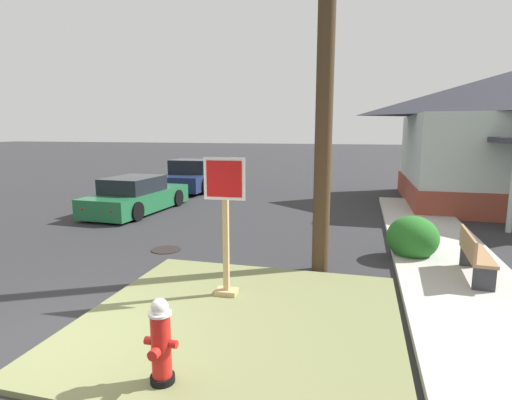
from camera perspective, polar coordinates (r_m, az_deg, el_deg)
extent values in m
plane|color=#2B2B2D|center=(6.32, -26.93, -18.14)|extent=(160.00, 160.00, 0.00)
cube|color=olive|center=(6.35, -2.25, -16.46)|extent=(4.66, 4.58, 0.08)
cube|color=#B2AFA8|center=(9.95, 24.96, -7.41)|extent=(2.20, 15.70, 0.12)
cylinder|color=black|center=(5.04, -12.97, -23.22)|extent=(0.27, 0.28, 0.08)
cylinder|color=red|center=(4.84, -13.16, -19.25)|extent=(0.22, 0.22, 0.72)
cylinder|color=silver|center=(4.67, -13.35, -15.23)|extent=(0.25, 0.25, 0.03)
sphere|color=silver|center=(4.64, -13.39, -14.39)|extent=(0.19, 0.19, 0.19)
cube|color=silver|center=(4.61, -13.42, -13.60)|extent=(0.04, 0.04, 0.04)
cylinder|color=red|center=(4.89, -14.82, -18.54)|extent=(0.08, 0.09, 0.09)
cylinder|color=red|center=(4.76, -11.49, -19.21)|extent=(0.08, 0.09, 0.09)
cylinder|color=red|center=(4.73, -14.11, -20.26)|extent=(0.12, 0.09, 0.12)
cube|color=tan|center=(6.80, -4.26, -4.10)|extent=(0.09, 0.09, 2.28)
cube|color=tan|center=(7.14, -4.14, -12.69)|extent=(0.37, 0.29, 0.08)
cube|color=white|center=(6.59, -4.48, 2.98)|extent=(0.69, 0.04, 0.69)
cube|color=red|center=(6.58, -4.51, 2.97)|extent=(0.59, 0.03, 0.59)
cylinder|color=black|center=(10.06, -12.51, -6.83)|extent=(0.70, 0.70, 0.02)
cube|color=#1E6038|center=(14.90, -16.27, 0.00)|extent=(1.94, 4.45, 0.64)
cube|color=black|center=(14.64, -16.85, 2.02)|extent=(1.59, 2.08, 0.56)
cylinder|color=black|center=(16.48, -16.07, 0.57)|extent=(0.25, 0.63, 0.62)
cylinder|color=black|center=(15.65, -11.01, 0.30)|extent=(0.25, 0.63, 0.62)
cylinder|color=black|center=(14.33, -21.98, -1.11)|extent=(0.25, 0.63, 0.62)
cylinder|color=black|center=(13.36, -16.48, -1.55)|extent=(0.25, 0.63, 0.62)
sphere|color=white|center=(16.95, -13.81, 1.47)|extent=(0.14, 0.14, 0.14)
sphere|color=red|center=(13.51, -23.14, -1.12)|extent=(0.12, 0.12, 0.12)
sphere|color=white|center=(16.44, -10.67, 1.33)|extent=(0.14, 0.14, 0.14)
sphere|color=red|center=(12.87, -19.56, -1.41)|extent=(0.12, 0.12, 0.12)
cube|color=#19234C|center=(20.05, -8.29, 2.99)|extent=(2.08, 5.31, 0.68)
cube|color=black|center=(19.30, -9.13, 4.62)|extent=(1.75, 1.41, 0.68)
cube|color=#19234C|center=(20.54, -4.98, 4.79)|extent=(0.16, 2.21, 0.44)
cube|color=#19234C|center=(21.19, -9.75, 4.83)|extent=(0.16, 2.21, 0.44)
cube|color=#19234C|center=(22.40, -5.92, 5.19)|extent=(1.76, 0.14, 0.44)
cylinder|color=black|center=(18.28, -7.40, 1.97)|extent=(0.28, 0.77, 0.76)
cylinder|color=black|center=(18.99, -12.58, 2.11)|extent=(0.28, 0.77, 0.76)
cylinder|color=black|center=(21.24, -4.43, 3.11)|extent=(0.28, 0.77, 0.76)
cylinder|color=black|center=(21.85, -9.01, 3.21)|extent=(0.28, 0.77, 0.76)
cube|color=#93704C|center=(8.66, 28.65, -6.76)|extent=(0.49, 1.52, 0.06)
cube|color=#93704C|center=(8.57, 27.59, -5.30)|extent=(0.14, 1.50, 0.38)
cube|color=#2D2D33|center=(8.10, 29.37, -9.66)|extent=(0.36, 0.08, 0.41)
cube|color=#2D2D33|center=(9.35, 27.80, -7.01)|extent=(0.36, 0.08, 0.41)
cylinder|color=#42301E|center=(8.28, 9.84, 21.84)|extent=(0.34, 0.34, 9.19)
ellipsoid|color=#266C25|center=(9.70, 21.12, -4.96)|extent=(1.12, 1.12, 0.97)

